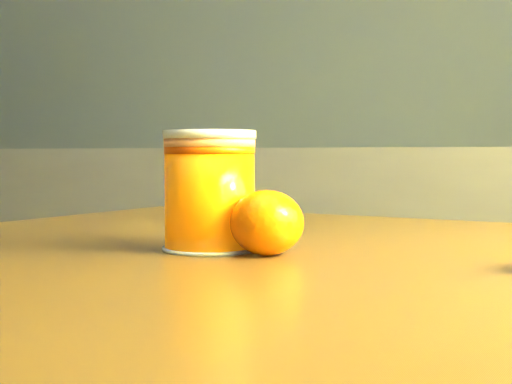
% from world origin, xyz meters
% --- Properties ---
extents(kitchen_counter, '(3.15, 0.60, 0.90)m').
position_xyz_m(kitchen_counter, '(0.00, 1.45, 0.45)').
color(kitchen_counter, '#54545A').
rests_on(kitchen_counter, ground).
extents(juice_glass, '(0.08, 0.08, 0.10)m').
position_xyz_m(juice_glass, '(0.80, 0.07, 0.85)').
color(juice_glass, orange).
rests_on(juice_glass, table).
extents(orange_front, '(0.06, 0.06, 0.05)m').
position_xyz_m(orange_front, '(0.86, 0.06, 0.83)').
color(orange_front, orange).
rests_on(orange_front, table).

